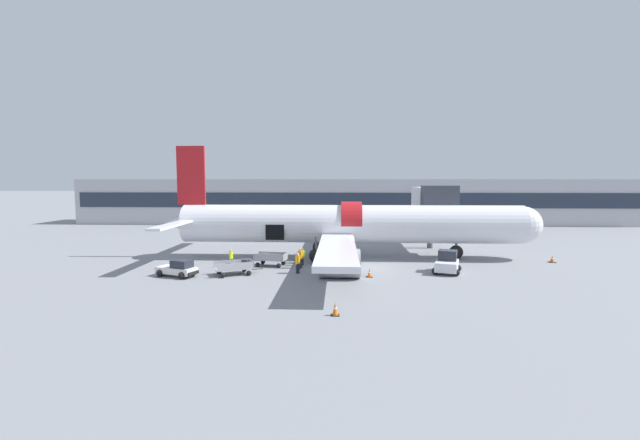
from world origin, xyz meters
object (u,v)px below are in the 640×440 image
(baggage_tug_lead, at_px, (447,263))
(airplane, at_px, (346,225))
(ground_crew_driver, at_px, (298,263))
(baggage_cart_queued, at_px, (235,268))
(ground_crew_loader_a, at_px, (231,258))
(baggage_cart_loading, at_px, (272,260))
(ground_crew_loader_b, at_px, (300,258))
(ground_crew_supervisor, at_px, (302,256))
(baggage_tug_mid, at_px, (178,269))

(baggage_tug_lead, bearing_deg, airplane, 142.50)
(baggage_tug_lead, xyz_separation_m, ground_crew_driver, (-11.92, -0.80, 0.12))
(airplane, height_order, baggage_tug_lead, airplane)
(baggage_tug_lead, relative_size, baggage_cart_queued, 0.84)
(baggage_cart_queued, xyz_separation_m, ground_crew_loader_a, (-1.05, 2.80, 0.29))
(baggage_tug_lead, height_order, baggage_cart_loading, baggage_tug_lead)
(ground_crew_driver, bearing_deg, airplane, 60.42)
(ground_crew_loader_a, bearing_deg, ground_crew_loader_b, -1.61)
(ground_crew_loader_b, height_order, ground_crew_supervisor, ground_crew_loader_b)
(ground_crew_driver, distance_m, ground_crew_supervisor, 3.25)
(ground_crew_driver, height_order, ground_crew_supervisor, ground_crew_driver)
(ground_crew_supervisor, bearing_deg, ground_crew_loader_b, -92.24)
(baggage_cart_loading, relative_size, ground_crew_supervisor, 2.39)
(baggage_cart_loading, distance_m, ground_crew_driver, 3.77)
(baggage_tug_lead, relative_size, ground_crew_supervisor, 2.04)
(baggage_tug_lead, distance_m, ground_crew_loader_b, 11.95)
(baggage_tug_lead, bearing_deg, baggage_tug_mid, -173.63)
(baggage_cart_queued, relative_size, ground_crew_loader_b, 2.21)
(baggage_cart_queued, height_order, ground_crew_loader_b, ground_crew_loader_b)
(baggage_cart_loading, bearing_deg, airplane, 32.66)
(ground_crew_loader_b, relative_size, ground_crew_supervisor, 1.11)
(baggage_cart_queued, height_order, ground_crew_supervisor, ground_crew_supervisor)
(baggage_tug_lead, xyz_separation_m, ground_crew_loader_b, (-11.90, 1.15, 0.14))
(baggage_tug_mid, distance_m, ground_crew_driver, 9.22)
(baggage_cart_loading, height_order, ground_crew_supervisor, ground_crew_supervisor)
(baggage_tug_lead, height_order, baggage_cart_queued, baggage_tug_lead)
(ground_crew_loader_b, distance_m, ground_crew_driver, 1.95)
(baggage_tug_lead, distance_m, baggage_cart_loading, 14.59)
(airplane, bearing_deg, ground_crew_driver, -119.58)
(baggage_cart_queued, bearing_deg, ground_crew_loader_a, 110.53)
(baggage_cart_loading, xyz_separation_m, ground_crew_driver, (2.53, -2.78, 0.31))
(airplane, relative_size, baggage_tug_lead, 11.35)
(ground_crew_loader_b, bearing_deg, baggage_tug_mid, -158.98)
(airplane, distance_m, ground_crew_loader_a, 11.19)
(ground_crew_loader_b, xyz_separation_m, ground_crew_driver, (-0.02, -1.95, -0.02))
(baggage_tug_lead, relative_size, baggage_tug_mid, 0.90)
(baggage_tug_lead, bearing_deg, ground_crew_driver, -176.18)
(airplane, xyz_separation_m, baggage_cart_loading, (-6.46, -4.14, -2.56))
(baggage_cart_loading, xyz_separation_m, ground_crew_supervisor, (2.60, 0.47, 0.25))
(ground_crew_supervisor, bearing_deg, baggage_cart_queued, -141.43)
(airplane, distance_m, ground_crew_supervisor, 5.81)
(baggage_cart_loading, height_order, ground_crew_loader_b, ground_crew_loader_b)
(baggage_tug_lead, distance_m, ground_crew_loader_a, 17.87)
(ground_crew_loader_a, height_order, ground_crew_loader_b, ground_crew_loader_b)
(baggage_tug_lead, bearing_deg, ground_crew_loader_a, 175.76)
(ground_crew_loader_a, bearing_deg, ground_crew_driver, -19.71)
(baggage_cart_loading, distance_m, ground_crew_loader_a, 3.45)
(baggage_tug_mid, relative_size, ground_crew_driver, 2.10)
(airplane, distance_m, baggage_cart_loading, 8.09)
(baggage_tug_mid, relative_size, ground_crew_supervisor, 2.27)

